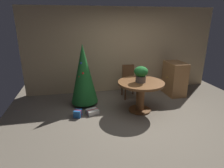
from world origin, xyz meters
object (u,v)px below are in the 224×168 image
object	(u,v)px
round_dining_table	(141,89)
wooden_cabinet	(174,79)
wooden_chair_far	(129,80)
flower_vase	(141,73)
gift_box_cream	(92,112)
holiday_tree	(84,74)
gift_box_blue	(78,113)

from	to	relation	value
round_dining_table	wooden_cabinet	distance (m)	1.68
wooden_chair_far	flower_vase	bearing A→B (deg)	-90.96
gift_box_cream	wooden_cabinet	xyz separation A→B (m)	(2.63, 0.83, 0.45)
wooden_chair_far	gift_box_cream	size ratio (longest dim) A/B	2.83
flower_vase	wooden_chair_far	size ratio (longest dim) A/B	0.41
holiday_tree	flower_vase	bearing A→B (deg)	-26.90
gift_box_cream	wooden_chair_far	bearing A→B (deg)	38.30
round_dining_table	holiday_tree	world-z (taller)	holiday_tree
flower_vase	holiday_tree	distance (m)	1.50
round_dining_table	wooden_chair_far	world-z (taller)	wooden_chair_far
wooden_cabinet	holiday_tree	bearing A→B (deg)	-175.19
gift_box_cream	gift_box_blue	distance (m)	0.37
holiday_tree	gift_box_cream	world-z (taller)	holiday_tree
flower_vase	gift_box_blue	world-z (taller)	flower_vase
wooden_chair_far	holiday_tree	size ratio (longest dim) A/B	0.58
wooden_chair_far	holiday_tree	xyz separation A→B (m)	(-1.35, -0.36, 0.35)
gift_box_cream	flower_vase	bearing A→B (deg)	-3.91
round_dining_table	gift_box_blue	bearing A→B (deg)	-179.53
flower_vase	gift_box_cream	world-z (taller)	flower_vase
gift_box_blue	holiday_tree	bearing A→B (deg)	72.62
wooden_chair_far	gift_box_blue	size ratio (longest dim) A/B	4.04
flower_vase	gift_box_cream	size ratio (longest dim) A/B	1.16
gift_box_cream	gift_box_blue	bearing A→B (deg)	-166.44
round_dining_table	wooden_cabinet	world-z (taller)	wooden_cabinet
wooden_chair_far	gift_box_blue	distance (m)	1.93
flower_vase	gift_box_cream	distance (m)	1.52
holiday_tree	wooden_cabinet	bearing A→B (deg)	4.81
holiday_tree	gift_box_cream	distance (m)	1.02
gift_box_cream	round_dining_table	bearing A→B (deg)	-3.46
wooden_chair_far	holiday_tree	world-z (taller)	holiday_tree
round_dining_table	wooden_cabinet	size ratio (longest dim) A/B	1.12
wooden_chair_far	wooden_cabinet	size ratio (longest dim) A/B	0.94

